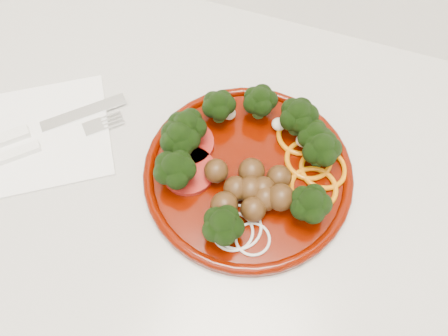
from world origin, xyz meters
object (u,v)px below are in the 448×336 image
(plate, at_px, (249,163))
(fork, at_px, (26,150))
(knife, at_px, (24,133))
(napkin, at_px, (46,134))

(plate, bearing_deg, fork, -165.91)
(knife, bearing_deg, plate, -35.46)
(napkin, relative_size, fork, 1.10)
(plate, height_order, napkin, plate)
(knife, xyz_separation_m, fork, (0.02, -0.02, -0.00))
(napkin, bearing_deg, knife, -158.14)
(fork, bearing_deg, plate, -30.43)
(plate, distance_m, knife, 0.32)
(plate, relative_size, knife, 1.56)
(plate, bearing_deg, napkin, -172.17)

